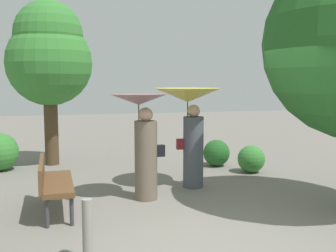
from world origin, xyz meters
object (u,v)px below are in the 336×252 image
object	(u,v)px
tree_near_left	(49,55)
path_marker_post	(88,230)
person_right	(190,114)
person_left	(143,132)
park_bench	(52,181)

from	to	relation	value
tree_near_left	path_marker_post	bearing A→B (deg)	-84.93
person_right	tree_near_left	world-z (taller)	tree_near_left
tree_near_left	path_marker_post	size ratio (longest dim) A/B	5.40
person_left	person_right	distance (m)	1.19
person_left	path_marker_post	size ratio (longest dim) A/B	2.52
park_bench	path_marker_post	bearing A→B (deg)	-168.71
park_bench	person_right	bearing A→B (deg)	-70.83
park_bench	path_marker_post	distance (m)	1.93
path_marker_post	tree_near_left	bearing A→B (deg)	95.07
person_left	park_bench	xyz separation A→B (m)	(-1.50, -0.36, -0.67)
park_bench	tree_near_left	size ratio (longest dim) A/B	0.38
person_right	park_bench	xyz separation A→B (m)	(-2.52, -0.94, -0.91)
person_right	path_marker_post	distance (m)	3.67
person_left	path_marker_post	bearing A→B (deg)	159.26
person_left	person_right	xyz separation A→B (m)	(1.02, 0.58, 0.23)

